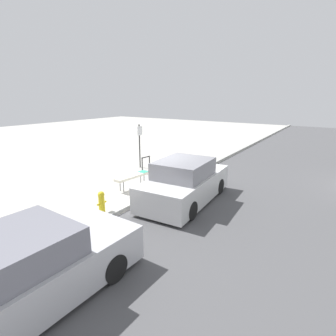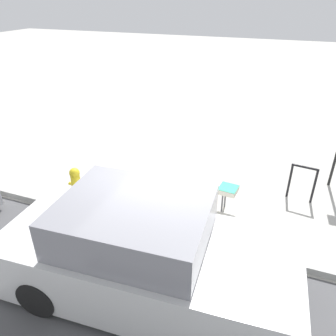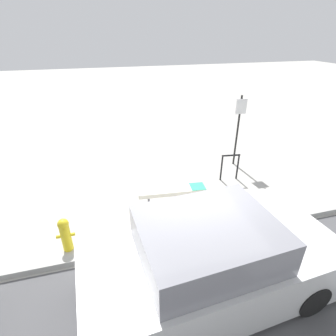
% 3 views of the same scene
% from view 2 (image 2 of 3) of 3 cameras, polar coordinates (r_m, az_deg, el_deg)
% --- Properties ---
extents(ground_plane, '(60.00, 60.00, 0.00)m').
position_cam_2_polar(ground_plane, '(6.26, 0.77, -11.70)').
color(ground_plane, '#ADAAA3').
extents(curb, '(60.00, 0.20, 0.13)m').
position_cam_2_polar(curb, '(6.22, 0.77, -11.24)').
color(curb, '#A8A8A3').
rests_on(curb, ground_plane).
extents(bench, '(1.70, 0.53, 0.55)m').
position_cam_2_polar(bench, '(6.92, 5.33, -2.57)').
color(bench, '#515156').
rests_on(bench, ground_plane).
extents(bike_rack, '(0.55, 0.12, 0.83)m').
position_cam_2_polar(bike_rack, '(7.54, 22.39, -1.87)').
color(bike_rack, black).
rests_on(bike_rack, ground_plane).
extents(fire_hydrant, '(0.36, 0.22, 0.77)m').
position_cam_2_polar(fire_hydrant, '(7.30, -15.73, -2.52)').
color(fire_hydrant, gold).
rests_on(fire_hydrant, ground_plane).
extents(parked_car_near, '(4.32, 2.08, 1.56)m').
position_cam_2_polar(parked_car_near, '(4.89, -4.14, -14.82)').
color(parked_car_near, black).
rests_on(parked_car_near, ground_plane).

